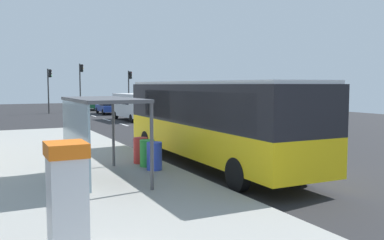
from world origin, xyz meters
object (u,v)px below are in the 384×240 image
(white_van, at_px, (133,105))
(traffic_light_median, at_px, (81,80))
(traffic_light_near_side, at_px, (130,84))
(bus, at_px, (210,118))
(traffic_light_far_side, at_px, (49,84))
(sedan_far, at_px, (91,104))
(bus_shelter, at_px, (93,117))
(ticket_machine, at_px, (67,198))
(recycling_bin_red, at_px, (141,150))
(sedan_near, at_px, (108,107))
(recycling_bin_green, at_px, (147,153))
(recycling_bin_blue, at_px, (154,156))

(white_van, bearing_deg, traffic_light_median, 98.08)
(traffic_light_near_side, bearing_deg, bus, -102.74)
(traffic_light_near_side, height_order, traffic_light_far_side, traffic_light_far_side)
(traffic_light_median, bearing_deg, sedan_far, 62.20)
(white_van, distance_m, bus_shelter, 23.59)
(white_van, bearing_deg, bus_shelter, -111.42)
(sedan_far, distance_m, bus_shelter, 39.28)
(white_van, height_order, traffic_light_near_side, traffic_light_near_side)
(ticket_machine, bearing_deg, recycling_bin_red, 62.09)
(sedan_near, bearing_deg, traffic_light_far_side, 147.99)
(traffic_light_near_side, distance_m, traffic_light_median, 5.37)
(recycling_bin_green, relative_size, bus_shelter, 0.24)
(recycling_bin_red, relative_size, traffic_light_median, 0.18)
(ticket_machine, xyz_separation_m, traffic_light_far_side, (5.03, 39.27, 2.01))
(sedan_near, height_order, bus_shelter, bus_shelter)
(traffic_light_median, distance_m, bus_shelter, 35.36)
(recycling_bin_blue, bearing_deg, sedan_far, 80.21)
(bus_shelter, bearing_deg, white_van, 68.58)
(recycling_bin_blue, xyz_separation_m, traffic_light_far_side, (1.10, 33.26, 2.53))
(sedan_far, bearing_deg, bus, -96.17)
(sedan_far, distance_m, traffic_light_near_side, 6.54)
(ticket_machine, bearing_deg, traffic_light_near_side, 70.49)
(traffic_light_far_side, height_order, traffic_light_median, traffic_light_median)
(recycling_bin_blue, height_order, bus_shelter, bus_shelter)
(recycling_bin_red, height_order, traffic_light_median, traffic_light_median)
(bus, height_order, traffic_light_far_side, traffic_light_far_side)
(traffic_light_near_side, bearing_deg, bus_shelter, -109.82)
(traffic_light_near_side, relative_size, traffic_light_far_side, 0.97)
(bus, height_order, ticket_machine, bus)
(ticket_machine, height_order, traffic_light_near_side, traffic_light_near_side)
(recycling_bin_red, xyz_separation_m, traffic_light_near_side, (9.70, 31.06, 2.45))
(recycling_bin_blue, bearing_deg, bus_shelter, -164.72)
(ticket_machine, distance_m, recycling_bin_green, 7.79)
(white_van, relative_size, traffic_light_near_side, 1.14)
(sedan_near, relative_size, traffic_light_near_side, 0.96)
(bus, bearing_deg, sedan_far, 83.83)
(recycling_bin_red, height_order, traffic_light_far_side, traffic_light_far_side)
(traffic_light_near_side, bearing_deg, recycling_bin_red, -107.35)
(bus, height_order, traffic_light_near_side, traffic_light_near_side)
(recycling_bin_green, height_order, recycling_bin_red, same)
(recycling_bin_red, xyz_separation_m, traffic_light_median, (4.60, 32.66, 2.91))
(sedan_far, distance_m, traffic_light_median, 4.94)
(ticket_machine, height_order, traffic_light_far_side, traffic_light_far_side)
(white_van, distance_m, recycling_bin_blue, 22.29)
(sedan_far, xyz_separation_m, bus_shelter, (-8.71, -38.28, 1.31))
(sedan_near, relative_size, ticket_machine, 2.31)
(traffic_light_far_side, bearing_deg, recycling_bin_green, -91.94)
(bus, height_order, sedan_far, bus)
(white_van, height_order, bus_shelter, bus_shelter)
(bus, bearing_deg, recycling_bin_green, 176.75)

